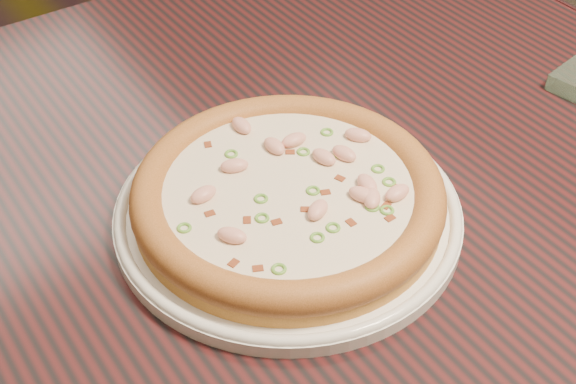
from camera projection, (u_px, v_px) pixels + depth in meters
ground at (180, 251)px, 1.69m from camera, size 9.00×9.00×0.00m
hero_table at (357, 216)px, 0.83m from camera, size 1.20×0.80×0.75m
plate at (288, 211)px, 0.67m from camera, size 0.29×0.29×0.02m
pizza at (288, 194)px, 0.66m from camera, size 0.26×0.26×0.03m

